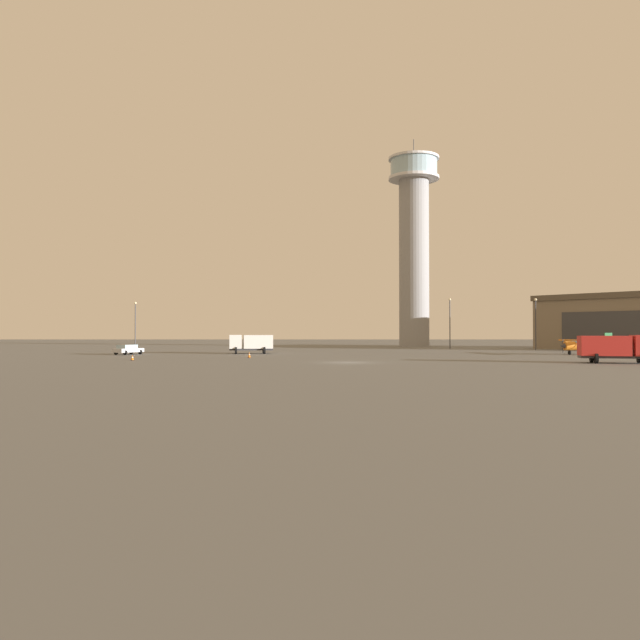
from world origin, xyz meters
TOP-DOWN VIEW (x-y plane):
  - ground_plane at (0.00, 0.00)m, footprint 400.00×400.00m
  - control_tower at (17.32, 67.90)m, footprint 10.80×10.80m
  - hangar at (53.99, 50.12)m, footprint 35.16×35.22m
  - airplane_orange at (33.74, 21.32)m, footprint 8.01×10.24m
  - truck_box_white at (-12.71, 25.39)m, footprint 6.45×3.68m
  - truck_box_red at (26.69, -1.52)m, footprint 7.22×4.14m
  - car_silver at (-29.33, 21.81)m, footprint 3.49×4.77m
  - light_post_west at (34.18, 42.20)m, footprint 0.44×0.44m
  - light_post_east at (-37.57, 52.32)m, footprint 0.44×0.44m
  - light_post_north at (21.33, 50.93)m, footprint 0.44×0.44m
  - traffic_cone_near_left at (-23.41, 4.61)m, footprint 0.36×0.36m
  - traffic_cone_near_right at (-11.37, 11.39)m, footprint 0.36×0.36m

SIDE VIEW (x-z plane):
  - ground_plane at x=0.00m, z-range 0.00..0.00m
  - traffic_cone_near_left at x=-23.41m, z-range 0.00..0.58m
  - traffic_cone_near_right at x=-11.37m, z-range 0.00..0.71m
  - car_silver at x=-29.33m, z-range 0.06..1.43m
  - airplane_orange at x=33.74m, z-range -0.10..2.91m
  - truck_box_white at x=-12.71m, z-range 0.22..2.93m
  - truck_box_red at x=26.69m, z-range 0.21..3.01m
  - hangar at x=53.99m, z-range 0.02..9.90m
  - light_post_east at x=-37.57m, z-range 0.83..9.65m
  - light_post_west at x=34.18m, z-range 0.84..9.76m
  - light_post_north at x=21.33m, z-range 0.85..10.26m
  - control_tower at x=17.32m, z-range 0.75..45.35m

